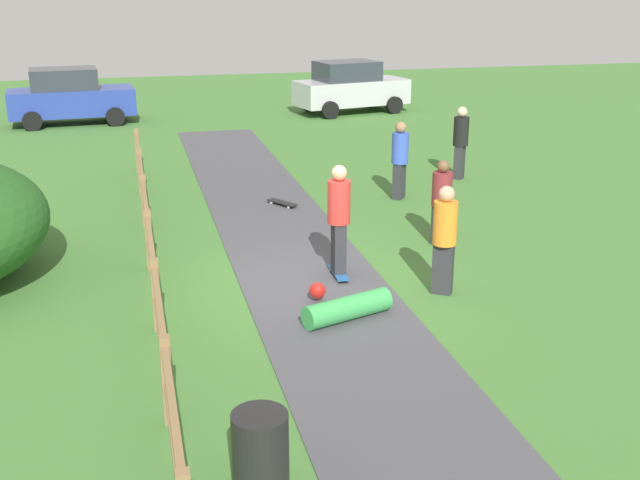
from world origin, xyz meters
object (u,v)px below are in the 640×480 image
object	(u,v)px
trash_bin	(260,455)
bystander_black	(461,139)
skateboard_loose	(282,203)
bystander_orange	(445,235)
bystander_blue	(400,157)
parked_car_blue	(70,96)
parked_car_silver	(350,87)
skater_fallen	(345,307)
skater_riding	(339,215)
bystander_maroon	(442,199)

from	to	relation	value
trash_bin	bystander_black	world-z (taller)	bystander_black
skateboard_loose	bystander_orange	size ratio (longest dim) A/B	0.44
trash_bin	bystander_blue	world-z (taller)	bystander_blue
trash_bin	parked_car_blue	size ratio (longest dim) A/B	0.21
trash_bin	parked_car_blue	xyz separation A→B (m)	(-2.86, 21.99, 0.51)
parked_car_blue	parked_car_silver	size ratio (longest dim) A/B	0.97
skater_fallen	parked_car_blue	bearing A→B (deg)	104.79
skater_fallen	bystander_black	xyz separation A→B (m)	(5.15, 7.63, 0.81)
skateboard_loose	bystander_blue	distance (m)	2.89
parked_car_silver	skateboard_loose	bearing A→B (deg)	-112.74
skater_riding	bystander_blue	size ratio (longest dim) A/B	1.08
skater_fallen	bystander_blue	world-z (taller)	bystander_blue
skater_fallen	bystander_blue	size ratio (longest dim) A/B	0.81
bystander_orange	bystander_maroon	bearing A→B (deg)	68.66
skater_fallen	bystander_blue	distance (m)	6.94
bystander_blue	parked_car_blue	bearing A→B (deg)	123.21
skateboard_loose	parked_car_blue	world-z (taller)	parked_car_blue
bystander_black	bystander_maroon	world-z (taller)	bystander_black
skater_riding	skater_fallen	distance (m)	1.95
bystander_black	bystander_blue	size ratio (longest dim) A/B	1.02
bystander_orange	parked_car_blue	size ratio (longest dim) A/B	0.41
skater_fallen	bystander_blue	bearing A→B (deg)	63.91
skater_riding	parked_car_blue	distance (m)	17.26
skater_fallen	bystander_black	size ratio (longest dim) A/B	0.80
bystander_maroon	bystander_blue	bearing A→B (deg)	84.49
parked_car_blue	bystander_blue	bearing A→B (deg)	-56.79
skater_fallen	parked_car_silver	size ratio (longest dim) A/B	0.33
trash_bin	bystander_orange	xyz separation A→B (m)	(3.74, 4.45, 0.54)
bystander_black	parked_car_blue	size ratio (longest dim) A/B	0.42
bystander_blue	parked_car_blue	distance (m)	14.29
bystander_maroon	trash_bin	bearing A→B (deg)	-124.43
parked_car_silver	trash_bin	bearing A→B (deg)	-108.19
bystander_orange	skateboard_loose	bearing A→B (deg)	105.18
trash_bin	parked_car_silver	size ratio (longest dim) A/B	0.20
bystander_black	bystander_orange	xyz separation A→B (m)	(-3.34, -7.02, -0.02)
bystander_blue	bystander_orange	xyz separation A→B (m)	(-1.23, -5.59, 0.00)
trash_bin	bystander_maroon	bearing A→B (deg)	55.57
skater_fallen	parked_car_silver	distance (m)	18.92
skater_fallen	skateboard_loose	world-z (taller)	skater_fallen
skateboard_loose	skater_riding	bearing A→B (deg)	-89.09
bystander_maroon	bystander_blue	size ratio (longest dim) A/B	0.91
skater_riding	bystander_maroon	world-z (taller)	skater_riding
bystander_maroon	bystander_orange	distance (m)	2.51
trash_bin	bystander_black	size ratio (longest dim) A/B	0.49
trash_bin	parked_car_silver	xyz separation A→B (m)	(7.23, 21.99, 0.51)
skater_fallen	bystander_maroon	xyz separation A→B (m)	(2.72, 2.94, 0.70)
skater_fallen	bystander_black	distance (m)	9.24
parked_car_blue	bystander_black	bearing A→B (deg)	-46.61
bystander_black	bystander_blue	world-z (taller)	bystander_black
bystander_black	bystander_orange	distance (m)	7.78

